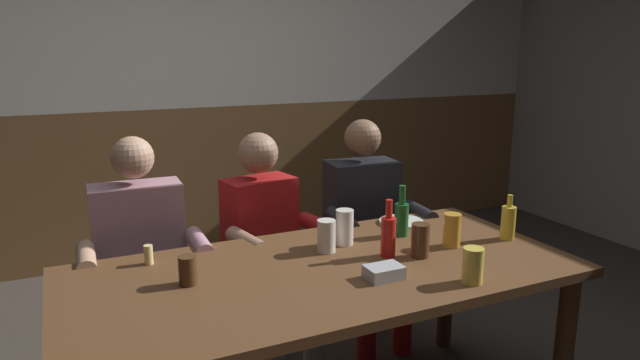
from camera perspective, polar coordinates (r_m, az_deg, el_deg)
back_wall_upper at (r=4.47m, az=-14.06°, el=15.61°), size 6.62×0.12×1.32m
back_wall_wainscot at (r=4.59m, az=-13.19°, el=-0.10°), size 6.62×0.12×1.17m
dining_table at (r=2.30m, az=0.44°, el=-11.06°), size 2.02×0.95×0.77m
person_0 at (r=2.77m, az=-17.63°, el=-7.45°), size 0.56×0.54×1.22m
person_1 at (r=2.91m, az=-5.32°, el=-6.05°), size 0.54×0.56×1.20m
person_2 at (r=3.14m, az=4.70°, el=-4.12°), size 0.55×0.56×1.24m
table_candle at (r=2.38m, az=-17.00°, el=-7.26°), size 0.04×0.04×0.08m
condiment_caddy at (r=2.17m, az=6.50°, el=-9.27°), size 0.14×0.10×0.05m
plate_0 at (r=2.83m, az=8.23°, el=-4.22°), size 0.22×0.22×0.01m
bottle_0 at (r=2.37m, az=6.94°, el=-5.53°), size 0.06×0.06×0.25m
bottle_1 at (r=2.63m, az=8.26°, el=-3.73°), size 0.07×0.07×0.24m
bottle_2 at (r=2.70m, az=18.54°, el=-4.05°), size 0.06×0.06×0.21m
pint_glass_0 at (r=2.15m, az=-13.25°, el=-8.90°), size 0.07×0.07×0.11m
pint_glass_1 at (r=2.18m, az=15.23°, el=-8.36°), size 0.08×0.08×0.14m
pint_glass_2 at (r=2.41m, az=0.65°, el=-5.70°), size 0.08×0.08×0.14m
pint_glass_3 at (r=2.53m, az=13.23°, el=-4.97°), size 0.08×0.08×0.15m
pint_glass_4 at (r=2.49m, az=2.51°, el=-4.80°), size 0.08×0.08×0.16m
pint_glass_5 at (r=2.39m, az=10.13°, el=-6.05°), size 0.08×0.08×0.14m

